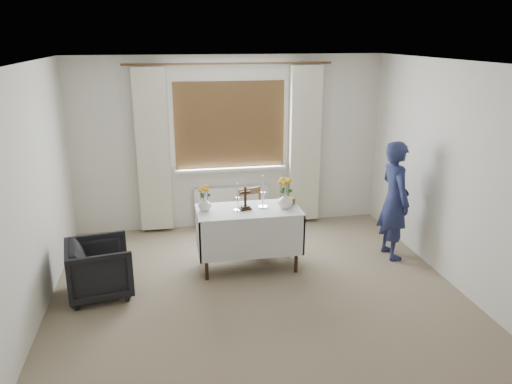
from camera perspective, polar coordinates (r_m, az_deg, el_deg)
ground at (r=5.41m, az=0.85°, el=-13.09°), size 5.00×5.00×0.00m
altar_table at (r=6.11m, az=-0.86°, el=-5.34°), size 1.24×0.64×0.76m
wooden_chair at (r=6.64m, az=-0.28°, el=-3.20°), size 0.45×0.45×0.81m
armchair at (r=5.79m, az=-17.42°, el=-8.33°), size 0.78×0.77×0.62m
person at (r=6.53m, az=15.55°, el=-0.92°), size 0.38×0.57×1.52m
radiator at (r=7.46m, az=-2.81°, el=-1.70°), size 1.10×0.10×0.60m
wooden_cross at (r=5.91m, az=-1.24°, el=-0.71°), size 0.15×0.12×0.29m
candlestick_left at (r=5.88m, az=-2.11°, el=-0.57°), size 0.12×0.12×0.34m
candlestick_right at (r=5.98m, az=0.79°, el=0.04°), size 0.14×0.14×0.40m
flower_vase_left at (r=5.93m, az=-5.87°, el=-1.37°), size 0.16×0.16×0.17m
flower_vase_right at (r=6.00m, az=3.35°, el=-0.96°), size 0.23×0.23×0.19m
wicker_basket at (r=6.18m, az=3.56°, el=-0.94°), size 0.22×0.22×0.08m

